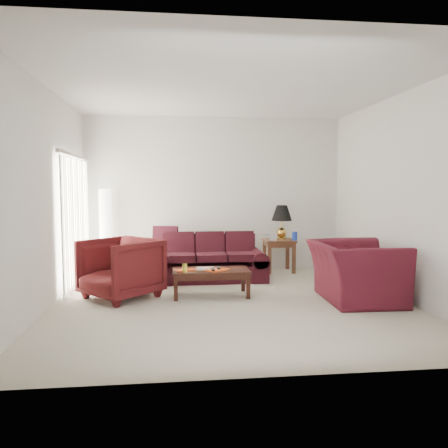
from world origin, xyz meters
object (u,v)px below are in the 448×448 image
Objects in this scene: sofa at (211,258)px; floor_lamp at (106,231)px; coffee_table at (211,283)px; end_table at (279,256)px; armchair_left at (121,268)px; armchair_right at (355,272)px.

sofa is 2.08m from floor_lamp.
sofa is 1.68× the size of coffee_table.
sofa is at bearing -20.79° from floor_lamp.
floor_lamp is at bearing 179.13° from end_table.
armchair_right is (3.39, -0.52, -0.02)m from armchair_left.
floor_lamp is 2.64m from coffee_table.
end_table is at bearing -0.87° from floor_lamp.
floor_lamp is at bearing 159.04° from sofa.
armchair_right reaches higher than sofa.
sofa is 1.19× the size of floor_lamp.
armchair_left is 3.43m from armchair_right.
coffee_table is at bearing -94.67° from sofa.
floor_lamp reaches higher than end_table.
armchair_right is 2.12m from coffee_table.
sofa is at bearing -154.13° from end_table.
end_table is 0.48× the size of armchair_right.
armchair_left is at bearing -75.01° from floor_lamp.
sofa is 1.11m from coffee_table.
floor_lamp is 1.89m from armchair_left.
armchair_right is at bearing -30.93° from floor_lamp.
armchair_right is at bearing 37.46° from armchair_left.
armchair_left is at bearing -148.15° from end_table.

